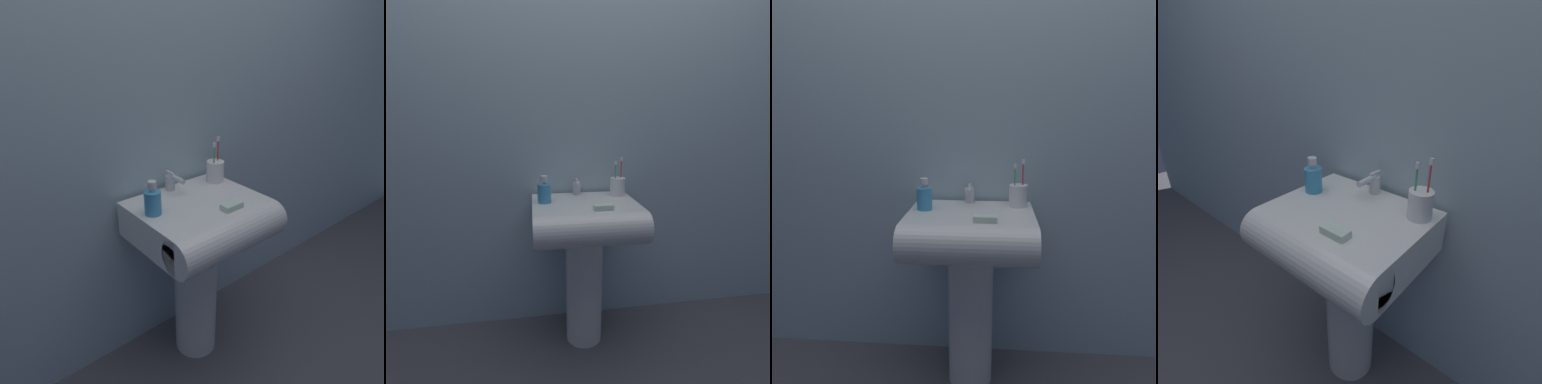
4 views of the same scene
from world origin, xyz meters
TOP-DOWN VIEW (x-y plane):
  - ground_plane at (0.00, 0.00)m, footprint 6.00×6.00m
  - wall_back at (0.00, 0.24)m, footprint 5.00×0.05m
  - sink_pedestal at (0.00, 0.00)m, footprint 0.19×0.19m
  - sink_basin at (0.00, -0.05)m, footprint 0.52×0.46m
  - faucet at (-0.02, 0.14)m, footprint 0.04×0.12m
  - toothbrush_cup at (0.20, 0.11)m, footprint 0.08×0.08m
  - soap_bottle at (-0.20, 0.02)m, footprint 0.07×0.07m
  - bar_soap at (0.06, -0.14)m, footprint 0.09×0.05m

SIDE VIEW (x-z plane):
  - ground_plane at x=0.00m, z-range 0.00..0.00m
  - sink_pedestal at x=0.00m, z-range 0.00..0.63m
  - sink_basin at x=0.00m, z-range 0.63..0.78m
  - bar_soap at x=0.06m, z-range 0.78..0.81m
  - faucet at x=-0.02m, z-range 0.79..0.87m
  - toothbrush_cup at x=0.20m, z-range 0.73..0.94m
  - soap_bottle at x=-0.20m, z-range 0.77..0.90m
  - wall_back at x=0.00m, z-range 0.00..2.40m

